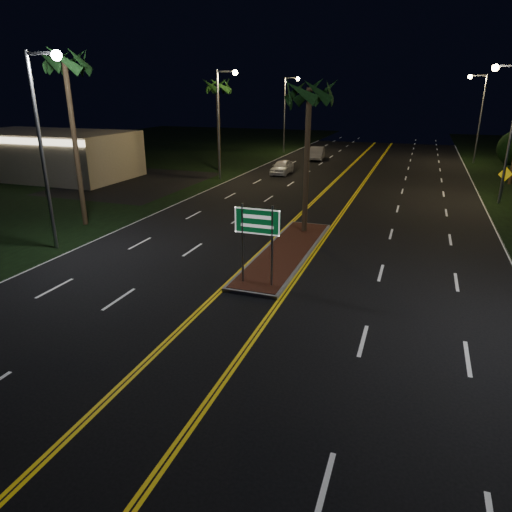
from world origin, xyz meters
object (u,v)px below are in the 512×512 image
at_px(streetlight_right_far, 478,108).
at_px(streetlight_left_mid, 222,112).
at_px(palm_left_far, 217,86).
at_px(palm_median, 309,92).
at_px(streetlight_right_mid, 507,118).
at_px(streetlight_left_near, 45,130).
at_px(highway_sign, 257,229).
at_px(median_island, 286,252).
at_px(streetlight_left_far, 288,106).
at_px(car_far, 317,152).
at_px(commercial_building, 48,154).
at_px(car_near, 282,166).
at_px(palm_left_near, 64,64).
at_px(warning_sign, 504,179).

bearing_deg(streetlight_right_far, streetlight_left_mid, -139.70).
bearing_deg(palm_left_far, streetlight_left_mid, -61.33).
distance_m(streetlight_right_far, palm_median, 33.28).
bearing_deg(streetlight_right_mid, streetlight_left_near, -139.70).
bearing_deg(highway_sign, median_island, 90.00).
distance_m(streetlight_right_far, palm_left_far, 27.36).
bearing_deg(palm_left_far, streetlight_left_far, 82.22).
xyz_separation_m(median_island, streetlight_left_far, (-10.61, 37.00, 5.57)).
xyz_separation_m(palm_left_far, car_far, (7.18, 11.03, -6.93)).
bearing_deg(streetlight_right_mid, palm_median, -132.70).
height_order(commercial_building, palm_left_far, palm_left_far).
xyz_separation_m(streetlight_right_mid, palm_left_far, (-23.41, 6.00, 2.09)).
distance_m(streetlight_right_mid, car_near, 19.02).
bearing_deg(streetlight_right_mid, median_island, -125.28).
distance_m(streetlight_left_near, streetlight_right_mid, 27.83).
relative_size(streetlight_left_far, palm_left_near, 0.92).
relative_size(palm_median, car_far, 1.69).
distance_m(median_island, warning_sign, 19.54).
xyz_separation_m(highway_sign, streetlight_left_mid, (-10.61, 21.20, 3.25)).
bearing_deg(warning_sign, streetlight_left_far, 116.73).
bearing_deg(palm_median, warning_sign, 47.81).
bearing_deg(palm_median, car_near, 110.19).
bearing_deg(streetlight_right_mid, highway_sign, -118.93).
distance_m(streetlight_left_mid, palm_left_far, 5.01).
bearing_deg(commercial_building, palm_median, -20.05).
distance_m(highway_sign, streetlight_left_far, 42.67).
relative_size(streetlight_left_mid, streetlight_right_far, 1.00).
distance_m(highway_sign, streetlight_right_mid, 22.18).
distance_m(commercial_building, warning_sign, 37.37).
bearing_deg(median_island, palm_median, 90.00).
bearing_deg(palm_left_near, median_island, -4.57).
relative_size(streetlight_right_mid, warning_sign, 3.78).
height_order(highway_sign, streetlight_right_far, streetlight_right_far).
distance_m(palm_left_far, car_near, 9.35).
bearing_deg(highway_sign, streetlight_right_mid, 61.07).
bearing_deg(streetlight_right_mid, palm_left_far, 165.63).
distance_m(median_island, streetlight_right_far, 37.00).
height_order(median_island, palm_median, palm_median).
distance_m(commercial_building, streetlight_left_far, 28.75).
height_order(palm_left_near, warning_sign, palm_left_near).
height_order(streetlight_left_near, car_far, streetlight_left_near).
bearing_deg(streetlight_left_mid, streetlight_left_far, 90.00).
relative_size(highway_sign, commercial_building, 0.21).
xyz_separation_m(highway_sign, streetlight_right_mid, (10.61, 19.20, 3.25)).
distance_m(streetlight_right_far, warning_sign, 19.54).
xyz_separation_m(streetlight_right_far, palm_left_far, (-23.41, -14.00, 2.09)).
bearing_deg(warning_sign, palm_left_far, 148.75).
height_order(streetlight_left_mid, palm_left_far, streetlight_left_mid).
bearing_deg(median_island, streetlight_right_far, 73.13).
height_order(highway_sign, streetlight_left_mid, streetlight_left_mid).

